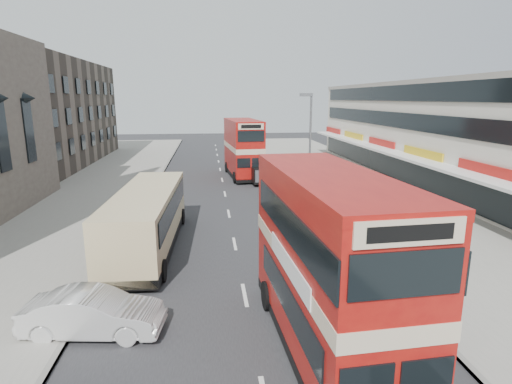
{
  "coord_description": "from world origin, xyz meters",
  "views": [
    {
      "loc": [
        -1.34,
        -13.12,
        7.76
      ],
      "look_at": [
        0.81,
        4.94,
        3.58
      ],
      "focal_mm": 28.74,
      "sensor_mm": 36.0,
      "label": 1
    }
  ],
  "objects_px": {
    "pedestrian_near": "(353,201)",
    "street_lamp": "(309,137)",
    "car_right_b": "(281,179)",
    "car_right_a": "(292,196)",
    "car_left_front": "(93,313)",
    "bus_second": "(243,148)",
    "coach": "(147,217)",
    "cyclist": "(271,178)",
    "car_right_c": "(266,163)",
    "bus_main": "(329,264)"
  },
  "relations": [
    {
      "from": "street_lamp",
      "to": "car_right_a",
      "type": "relative_size",
      "value": 2.03
    },
    {
      "from": "car_right_b",
      "to": "cyclist",
      "type": "height_order",
      "value": "cyclist"
    },
    {
      "from": "car_left_front",
      "to": "coach",
      "type": "bearing_deg",
      "value": 2.48
    },
    {
      "from": "bus_second",
      "to": "coach",
      "type": "bearing_deg",
      "value": 66.38
    },
    {
      "from": "car_right_a",
      "to": "car_left_front",
      "type": "bearing_deg",
      "value": -25.11
    },
    {
      "from": "coach",
      "to": "car_right_b",
      "type": "height_order",
      "value": "coach"
    },
    {
      "from": "bus_main",
      "to": "coach",
      "type": "relative_size",
      "value": 0.9
    },
    {
      "from": "car_left_front",
      "to": "car_right_c",
      "type": "xyz_separation_m",
      "value": [
        10.39,
        31.81,
        -0.08
      ]
    },
    {
      "from": "pedestrian_near",
      "to": "car_right_b",
      "type": "bearing_deg",
      "value": -71.28
    },
    {
      "from": "street_lamp",
      "to": "car_right_c",
      "type": "height_order",
      "value": "street_lamp"
    },
    {
      "from": "street_lamp",
      "to": "bus_second",
      "type": "xyz_separation_m",
      "value": [
        -4.3,
        9.53,
        -1.89
      ]
    },
    {
      "from": "car_right_a",
      "to": "pedestrian_near",
      "type": "bearing_deg",
      "value": 49.37
    },
    {
      "from": "car_right_c",
      "to": "bus_main",
      "type": "bearing_deg",
      "value": -3.74
    },
    {
      "from": "bus_second",
      "to": "cyclist",
      "type": "bearing_deg",
      "value": 108.45
    },
    {
      "from": "bus_main",
      "to": "pedestrian_near",
      "type": "distance_m",
      "value": 15.75
    },
    {
      "from": "car_left_front",
      "to": "car_right_b",
      "type": "distance_m",
      "value": 25.65
    },
    {
      "from": "coach",
      "to": "cyclist",
      "type": "relative_size",
      "value": 5.01
    },
    {
      "from": "bus_second",
      "to": "pedestrian_near",
      "type": "xyz_separation_m",
      "value": [
        6.07,
        -15.0,
        -1.86
      ]
    },
    {
      "from": "street_lamp",
      "to": "car_right_c",
      "type": "bearing_deg",
      "value": 95.84
    },
    {
      "from": "street_lamp",
      "to": "car_left_front",
      "type": "relative_size",
      "value": 1.77
    },
    {
      "from": "car_left_front",
      "to": "car_right_a",
      "type": "distance_m",
      "value": 19.27
    },
    {
      "from": "cyclist",
      "to": "car_left_front",
      "type": "bearing_deg",
      "value": -108.07
    },
    {
      "from": "bus_main",
      "to": "coach",
      "type": "bearing_deg",
      "value": -58.43
    },
    {
      "from": "car_right_b",
      "to": "coach",
      "type": "bearing_deg",
      "value": -37.46
    },
    {
      "from": "bus_main",
      "to": "pedestrian_near",
      "type": "relative_size",
      "value": 5.63
    },
    {
      "from": "bus_main",
      "to": "cyclist",
      "type": "relative_size",
      "value": 4.53
    },
    {
      "from": "coach",
      "to": "car_right_c",
      "type": "height_order",
      "value": "coach"
    },
    {
      "from": "car_right_a",
      "to": "car_right_b",
      "type": "relative_size",
      "value": 1.0
    },
    {
      "from": "cyclist",
      "to": "coach",
      "type": "bearing_deg",
      "value": -116.19
    },
    {
      "from": "coach",
      "to": "car_right_c",
      "type": "distance_m",
      "value": 25.66
    },
    {
      "from": "street_lamp",
      "to": "coach",
      "type": "bearing_deg",
      "value": -137.65
    },
    {
      "from": "bus_main",
      "to": "pedestrian_near",
      "type": "bearing_deg",
      "value": -115.97
    },
    {
      "from": "car_right_b",
      "to": "pedestrian_near",
      "type": "height_order",
      "value": "pedestrian_near"
    },
    {
      "from": "car_right_b",
      "to": "bus_main",
      "type": "bearing_deg",
      "value": -11.66
    },
    {
      "from": "bus_second",
      "to": "cyclist",
      "type": "distance_m",
      "value": 5.62
    },
    {
      "from": "bus_main",
      "to": "bus_second",
      "type": "distance_m",
      "value": 29.42
    },
    {
      "from": "coach",
      "to": "car_right_b",
      "type": "relative_size",
      "value": 2.76
    },
    {
      "from": "car_right_b",
      "to": "bus_second",
      "type": "bearing_deg",
      "value": -148.97
    },
    {
      "from": "bus_second",
      "to": "pedestrian_near",
      "type": "bearing_deg",
      "value": 107.46
    },
    {
      "from": "pedestrian_near",
      "to": "street_lamp",
      "type": "bearing_deg",
      "value": -68.91
    },
    {
      "from": "car_right_c",
      "to": "car_right_b",
      "type": "bearing_deg",
      "value": 2.55
    },
    {
      "from": "car_left_front",
      "to": "cyclist",
      "type": "relative_size",
      "value": 2.09
    },
    {
      "from": "car_right_a",
      "to": "cyclist",
      "type": "relative_size",
      "value": 1.82
    },
    {
      "from": "street_lamp",
      "to": "pedestrian_near",
      "type": "distance_m",
      "value": 6.87
    },
    {
      "from": "bus_second",
      "to": "cyclist",
      "type": "xyz_separation_m",
      "value": [
        2.03,
        -4.78,
        -2.15
      ]
    },
    {
      "from": "bus_main",
      "to": "car_right_a",
      "type": "distance_m",
      "value": 18.45
    },
    {
      "from": "car_right_a",
      "to": "bus_main",
      "type": "bearing_deg",
      "value": -1.7
    },
    {
      "from": "pedestrian_near",
      "to": "car_right_a",
      "type": "bearing_deg",
      "value": -44.1
    },
    {
      "from": "pedestrian_near",
      "to": "car_right_c",
      "type": "bearing_deg",
      "value": -77.42
    },
    {
      "from": "bus_second",
      "to": "car_right_c",
      "type": "xyz_separation_m",
      "value": [
        2.91,
        4.12,
        -2.21
      ]
    }
  ]
}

